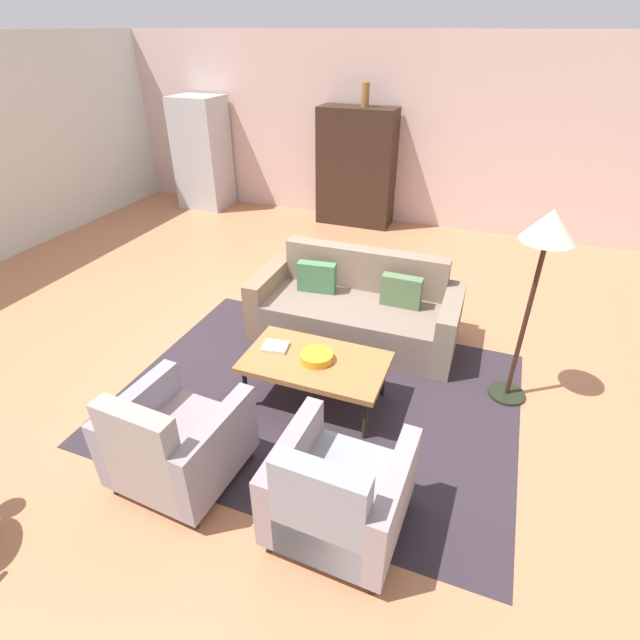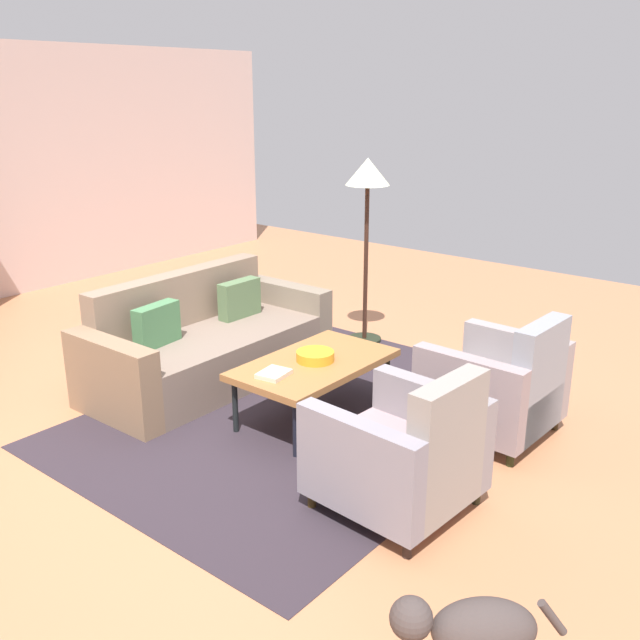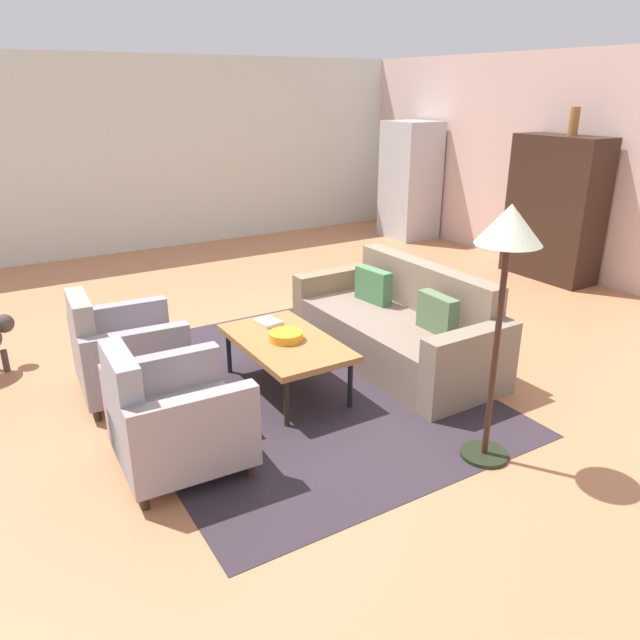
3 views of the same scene
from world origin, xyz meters
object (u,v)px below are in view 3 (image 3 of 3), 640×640
at_px(armchair_right, 170,421).
at_px(floor_lamp, 507,250).
at_px(refrigerator, 410,180).
at_px(cabinet, 555,209).
at_px(coffee_table, 286,344).
at_px(fruit_bowl, 286,336).
at_px(vase_tall, 574,121).
at_px(couch, 400,329).
at_px(armchair_left, 122,355).
at_px(book_stack, 268,322).

bearing_deg(armchair_right, floor_lamp, 64.07).
relative_size(refrigerator, floor_lamp, 1.08).
relative_size(armchair_right, cabinet, 0.49).
distance_m(coffee_table, fruit_bowl, 0.07).
height_order(armchair_right, floor_lamp, floor_lamp).
bearing_deg(vase_tall, couch, -73.91).
relative_size(armchair_right, fruit_bowl, 3.20).
bearing_deg(armchair_left, cabinet, 98.13).
relative_size(fruit_bowl, refrigerator, 0.15).
bearing_deg(cabinet, floor_lamp, -55.30).
bearing_deg(book_stack, couch, 71.44).
bearing_deg(vase_tall, coffee_table, -78.03).
bearing_deg(armchair_left, refrigerator, 123.89).
height_order(couch, fruit_bowl, couch).
height_order(coffee_table, armchair_right, armchair_right).
relative_size(coffee_table, floor_lamp, 0.70).
bearing_deg(armchair_right, book_stack, 131.25).
distance_m(armchair_right, floor_lamp, 2.36).
bearing_deg(armchair_left, book_stack, 83.39).
height_order(coffee_table, refrigerator, refrigerator).
bearing_deg(cabinet, armchair_left, -85.52).
height_order(couch, refrigerator, refrigerator).
relative_size(coffee_table, fruit_bowl, 4.37).
height_order(armchair_left, refrigerator, refrigerator).
distance_m(vase_tall, floor_lamp, 4.57).
bearing_deg(cabinet, vase_tall, -2.71).
bearing_deg(book_stack, coffee_table, -5.62).
distance_m(armchair_left, cabinet, 5.68).
distance_m(book_stack, vase_tall, 4.71).
bearing_deg(coffee_table, cabinet, 103.18).
bearing_deg(fruit_bowl, armchair_right, -63.33).
bearing_deg(armchair_left, floor_lamp, 43.90).
height_order(fruit_bowl, cabinet, cabinet).
bearing_deg(refrigerator, couch, -39.68).
bearing_deg(cabinet, fruit_bowl, -76.68).
xyz_separation_m(armchair_right, floor_lamp, (0.98, 1.85, 1.10)).
distance_m(couch, floor_lamp, 2.02).
xyz_separation_m(armchair_right, vase_tall, (-1.54, 5.63, 1.62)).
height_order(cabinet, vase_tall, vase_tall).
xyz_separation_m(couch, armchair_right, (0.60, -2.35, 0.06)).
xyz_separation_m(armchair_right, book_stack, (-0.98, 1.20, 0.12)).
relative_size(coffee_table, vase_tall, 3.60).
bearing_deg(fruit_bowl, armchair_left, -117.85).
bearing_deg(coffee_table, armchair_left, -117.39).
height_order(couch, floor_lamp, floor_lamp).
relative_size(vase_tall, floor_lamp, 0.19).
xyz_separation_m(coffee_table, vase_tall, (-0.95, 4.46, 1.56)).
distance_m(couch, fruit_bowl, 1.20).
bearing_deg(fruit_bowl, coffee_table, 180.00).
xyz_separation_m(book_stack, floor_lamp, (1.96, 0.64, 0.99)).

